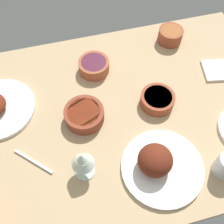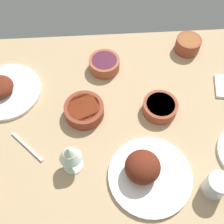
{
  "view_description": "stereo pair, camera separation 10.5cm",
  "coord_description": "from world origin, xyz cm",
  "px_view_note": "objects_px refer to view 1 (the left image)",
  "views": [
    {
      "loc": [
        -13.88,
        -52.99,
        95.43
      ],
      "look_at": [
        0.0,
        0.0,
        6.0
      ],
      "focal_mm": 43.5,
      "sensor_mm": 36.0,
      "label": 1
    },
    {
      "loc": [
        -3.54,
        -54.66,
        95.43
      ],
      "look_at": [
        0.0,
        0.0,
        6.0
      ],
      "focal_mm": 43.5,
      "sensor_mm": 36.0,
      "label": 2
    }
  ],
  "objects_px": {
    "plate_center_main": "(159,164)",
    "bowl_soup": "(170,35)",
    "bowl_cream": "(157,99)",
    "folded_napkin": "(222,70)",
    "fork_loose": "(33,161)",
    "wine_glass": "(82,161)",
    "bowl_onions": "(94,66)",
    "bowl_sauce": "(84,115)"
  },
  "relations": [
    {
      "from": "plate_center_main",
      "to": "bowl_cream",
      "type": "distance_m",
      "value": 0.27
    },
    {
      "from": "bowl_onions",
      "to": "bowl_cream",
      "type": "height_order",
      "value": "bowl_onions"
    },
    {
      "from": "plate_center_main",
      "to": "bowl_onions",
      "type": "relative_size",
      "value": 2.19
    },
    {
      "from": "wine_glass",
      "to": "folded_napkin",
      "type": "xyz_separation_m",
      "value": [
        0.67,
        0.29,
        -0.09
      ]
    },
    {
      "from": "bowl_sauce",
      "to": "bowl_onions",
      "type": "bearing_deg",
      "value": 68.7
    },
    {
      "from": "bowl_sauce",
      "to": "plate_center_main",
      "type": "bearing_deg",
      "value": -51.75
    },
    {
      "from": "bowl_soup",
      "to": "bowl_onions",
      "type": "distance_m",
      "value": 0.39
    },
    {
      "from": "bowl_onions",
      "to": "plate_center_main",
      "type": "bearing_deg",
      "value": -76.67
    },
    {
      "from": "bowl_soup",
      "to": "bowl_onions",
      "type": "height_order",
      "value": "bowl_soup"
    },
    {
      "from": "plate_center_main",
      "to": "bowl_sauce",
      "type": "height_order",
      "value": "plate_center_main"
    },
    {
      "from": "plate_center_main",
      "to": "folded_napkin",
      "type": "relative_size",
      "value": 1.74
    },
    {
      "from": "bowl_cream",
      "to": "folded_napkin",
      "type": "relative_size",
      "value": 0.82
    },
    {
      "from": "fork_loose",
      "to": "bowl_soup",
      "type": "bearing_deg",
      "value": -102.14
    },
    {
      "from": "wine_glass",
      "to": "folded_napkin",
      "type": "relative_size",
      "value": 0.85
    },
    {
      "from": "bowl_onions",
      "to": "wine_glass",
      "type": "xyz_separation_m",
      "value": [
        -0.13,
        -0.44,
        0.07
      ]
    },
    {
      "from": "bowl_onions",
      "to": "folded_napkin",
      "type": "relative_size",
      "value": 0.8
    },
    {
      "from": "fork_loose",
      "to": "bowl_cream",
      "type": "bearing_deg",
      "value": -121.31
    },
    {
      "from": "bowl_cream",
      "to": "wine_glass",
      "type": "relative_size",
      "value": 0.96
    },
    {
      "from": "plate_center_main",
      "to": "bowl_soup",
      "type": "bearing_deg",
      "value": 65.32
    },
    {
      "from": "bowl_cream",
      "to": "wine_glass",
      "type": "xyz_separation_m",
      "value": [
        -0.34,
        -0.21,
        0.07
      ]
    },
    {
      "from": "fork_loose",
      "to": "bowl_sauce",
      "type": "bearing_deg",
      "value": -103.88
    },
    {
      "from": "bowl_onions",
      "to": "folded_napkin",
      "type": "bearing_deg",
      "value": -15.17
    },
    {
      "from": "bowl_soup",
      "to": "wine_glass",
      "type": "bearing_deg",
      "value": -134.33
    },
    {
      "from": "plate_center_main",
      "to": "fork_loose",
      "type": "relative_size",
      "value": 1.71
    },
    {
      "from": "bowl_cream",
      "to": "fork_loose",
      "type": "relative_size",
      "value": 0.8
    },
    {
      "from": "fork_loose",
      "to": "folded_napkin",
      "type": "bearing_deg",
      "value": -121.04
    },
    {
      "from": "bowl_soup",
      "to": "bowl_cream",
      "type": "bearing_deg",
      "value": -118.89
    },
    {
      "from": "plate_center_main",
      "to": "folded_napkin",
      "type": "height_order",
      "value": "plate_center_main"
    },
    {
      "from": "bowl_soup",
      "to": "folded_napkin",
      "type": "relative_size",
      "value": 0.67
    },
    {
      "from": "bowl_soup",
      "to": "plate_center_main",
      "type": "bearing_deg",
      "value": -114.68
    },
    {
      "from": "plate_center_main",
      "to": "bowl_cream",
      "type": "xyz_separation_m",
      "value": [
        0.09,
        0.26,
        -0.01
      ]
    },
    {
      "from": "plate_center_main",
      "to": "wine_glass",
      "type": "relative_size",
      "value": 2.05
    },
    {
      "from": "wine_glass",
      "to": "fork_loose",
      "type": "xyz_separation_m",
      "value": [
        -0.17,
        0.08,
        -0.1
      ]
    },
    {
      "from": "bowl_cream",
      "to": "folded_napkin",
      "type": "xyz_separation_m",
      "value": [
        0.33,
        0.09,
        -0.02
      ]
    },
    {
      "from": "wine_glass",
      "to": "bowl_sauce",
      "type": "bearing_deg",
      "value": 78.43
    },
    {
      "from": "bowl_cream",
      "to": "fork_loose",
      "type": "xyz_separation_m",
      "value": [
        -0.51,
        -0.13,
        -0.02
      ]
    },
    {
      "from": "bowl_soup",
      "to": "bowl_onions",
      "type": "bearing_deg",
      "value": -167.17
    },
    {
      "from": "bowl_soup",
      "to": "fork_loose",
      "type": "height_order",
      "value": "bowl_soup"
    },
    {
      "from": "plate_center_main",
      "to": "bowl_soup",
      "type": "height_order",
      "value": "plate_center_main"
    },
    {
      "from": "folded_napkin",
      "to": "fork_loose",
      "type": "relative_size",
      "value": 0.98
    },
    {
      "from": "plate_center_main",
      "to": "bowl_sauce",
      "type": "relative_size",
      "value": 1.89
    },
    {
      "from": "bowl_soup",
      "to": "bowl_onions",
      "type": "relative_size",
      "value": 0.85
    }
  ]
}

